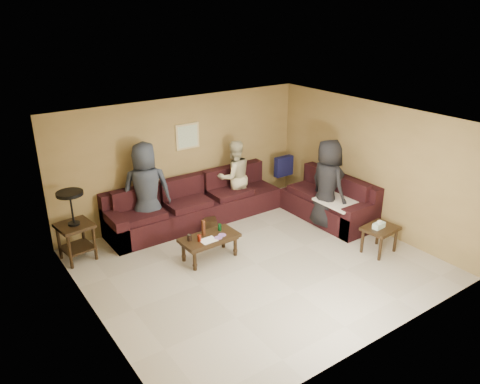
% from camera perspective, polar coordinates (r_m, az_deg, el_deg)
% --- Properties ---
extents(room, '(5.60, 5.50, 2.50)m').
position_cam_1_polar(room, '(7.48, 2.17, 2.26)').
color(room, '#B0A995').
rests_on(room, ground).
extents(sectional_sofa, '(4.65, 2.90, 0.97)m').
position_cam_1_polar(sectional_sofa, '(9.56, 0.47, -1.76)').
color(sectional_sofa, black).
rests_on(sectional_sofa, ground).
extents(coffee_table, '(1.04, 0.54, 0.71)m').
position_cam_1_polar(coffee_table, '(8.20, -3.78, -5.81)').
color(coffee_table, black).
rests_on(coffee_table, ground).
extents(end_table_left, '(0.63, 0.63, 1.27)m').
position_cam_1_polar(end_table_left, '(8.51, -19.56, -3.78)').
color(end_table_left, black).
rests_on(end_table_left, ground).
extents(side_table_right, '(0.65, 0.55, 0.64)m').
position_cam_1_polar(side_table_right, '(8.72, 16.68, -4.56)').
color(side_table_right, black).
rests_on(side_table_right, ground).
extents(waste_bin, '(0.31, 0.31, 0.28)m').
position_cam_1_polar(waste_bin, '(9.20, -3.62, -4.11)').
color(waste_bin, black).
rests_on(waste_bin, ground).
extents(wall_art, '(0.52, 0.04, 0.52)m').
position_cam_1_polar(wall_art, '(9.51, -6.42, 6.76)').
color(wall_art, tan).
rests_on(wall_art, ground).
extents(person_left, '(1.06, 0.88, 1.86)m').
position_cam_1_polar(person_left, '(8.93, -11.33, 0.19)').
color(person_left, '#292F39').
rests_on(person_left, ground).
extents(person_middle, '(0.83, 0.69, 1.57)m').
position_cam_1_polar(person_middle, '(9.87, -0.70, 1.88)').
color(person_middle, beige).
rests_on(person_middle, ground).
extents(person_right, '(0.63, 0.92, 1.79)m').
position_cam_1_polar(person_right, '(9.32, 10.61, 0.97)').
color(person_right, black).
rests_on(person_right, ground).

